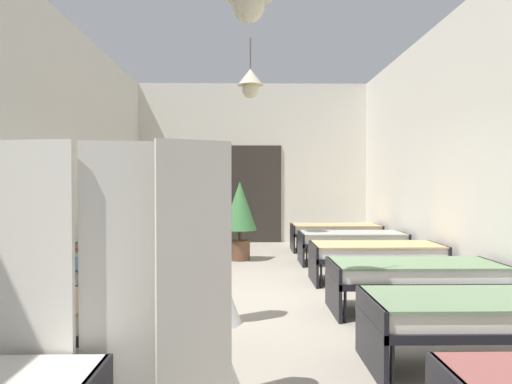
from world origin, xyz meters
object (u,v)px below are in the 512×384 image
object	(u,v)px
bed_right_row_2	(415,274)
bed_right_row_3	(376,253)
bed_left_row_4	(157,240)
bed_left_row_5	(171,231)
bed_right_row_5	(335,231)
nurse_mid_aisle	(209,328)
bed_right_row_1	(488,314)
bed_left_row_1	(35,316)
nurse_near_aisle	(217,273)
bed_right_row_4	(352,240)
potted_plant	(240,211)
bed_left_row_2	(100,275)
privacy_screen	(117,298)
bed_left_row_3	(135,253)

from	to	relation	value
bed_right_row_2	bed_right_row_3	size ratio (longest dim) A/B	1.00
bed_left_row_4	bed_left_row_5	distance (m)	1.57
bed_right_row_5	nurse_mid_aisle	bearing A→B (deg)	-107.31
bed_right_row_1	bed_left_row_4	world-z (taller)	same
bed_left_row_1	nurse_near_aisle	bearing A→B (deg)	42.53
bed_right_row_5	nurse_near_aisle	xyz separation A→B (m)	(-2.22, -5.08, 0.09)
bed_left_row_5	nurse_mid_aisle	world-z (taller)	nurse_mid_aisle
bed_left_row_4	bed_left_row_5	size ratio (longest dim) A/B	1.00
bed_right_row_4	bed_right_row_2	bearing A→B (deg)	-90.00
bed_left_row_4	bed_right_row_4	distance (m)	3.55
potted_plant	bed_right_row_2	bearing A→B (deg)	-60.03
bed_left_row_1	nurse_near_aisle	size ratio (longest dim) A/B	1.28
bed_left_row_2	potted_plant	size ratio (longest dim) A/B	1.26
bed_left_row_1	nurse_mid_aisle	xyz separation A→B (m)	(1.40, -0.60, 0.09)
bed_right_row_1	privacy_screen	world-z (taller)	privacy_screen
bed_left_row_5	potted_plant	world-z (taller)	potted_plant
nurse_near_aisle	bed_left_row_2	bearing A→B (deg)	59.99
bed_left_row_1	bed_right_row_1	world-z (taller)	same
bed_left_row_1	nurse_near_aisle	xyz separation A→B (m)	(1.33, 1.22, 0.09)
bed_left_row_4	bed_left_row_5	xyz separation A→B (m)	(0.00, 1.57, 0.00)
nurse_near_aisle	bed_right_row_2	bearing A→B (deg)	-95.91
bed_left_row_3	bed_right_row_5	size ratio (longest dim) A/B	1.00
bed_right_row_5	nurse_near_aisle	world-z (taller)	nurse_near_aisle
bed_left_row_3	nurse_mid_aisle	bearing A→B (deg)	-69.51
bed_left_row_4	bed_left_row_1	bearing A→B (deg)	-90.00
bed_left_row_5	privacy_screen	bearing A→B (deg)	-82.67
bed_right_row_1	bed_left_row_2	xyz separation A→B (m)	(-3.55, 1.57, 0.00)
bed_left_row_3	bed_right_row_3	world-z (taller)	same
bed_left_row_3	bed_left_row_4	xyz separation A→B (m)	(0.00, 1.57, 0.00)
bed_left_row_2	privacy_screen	xyz separation A→B (m)	(0.95, -2.66, 0.41)
bed_right_row_3	bed_right_row_4	distance (m)	1.57
bed_left_row_2	bed_right_row_4	world-z (taller)	same
bed_left_row_4	bed_right_row_5	world-z (taller)	same
bed_right_row_2	privacy_screen	xyz separation A→B (m)	(-2.60, -2.66, 0.41)
bed_left_row_1	bed_right_row_4	xyz separation A→B (m)	(3.55, 4.72, 0.00)
bed_left_row_4	bed_right_row_5	distance (m)	3.88
bed_left_row_1	nurse_mid_aisle	distance (m)	1.52
bed_left_row_1	bed_left_row_2	bearing A→B (deg)	90.00
bed_left_row_1	bed_right_row_2	xyz separation A→B (m)	(3.55, 1.57, 0.00)
bed_left_row_2	bed_left_row_3	bearing A→B (deg)	90.00
bed_right_row_1	nurse_near_aisle	world-z (taller)	nurse_near_aisle
bed_right_row_3	nurse_near_aisle	bearing A→B (deg)	-138.99
bed_right_row_5	potted_plant	bearing A→B (deg)	-150.26
bed_left_row_2	bed_right_row_3	distance (m)	3.88
bed_left_row_5	bed_left_row_4	bearing A→B (deg)	-90.00
privacy_screen	bed_left_row_4	bearing A→B (deg)	90.85
bed_left_row_5	potted_plant	distance (m)	1.97
bed_right_row_2	bed_right_row_5	xyz separation A→B (m)	(0.00, 4.72, 0.00)
bed_left_row_2	privacy_screen	bearing A→B (deg)	-70.33
bed_right_row_1	bed_right_row_5	bearing A→B (deg)	90.00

